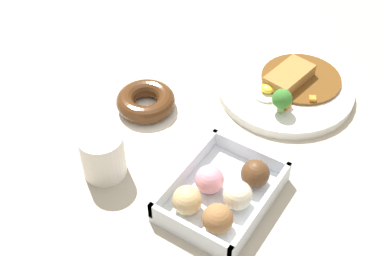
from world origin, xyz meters
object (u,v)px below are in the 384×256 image
(curry_plate, at_px, (288,88))
(coffee_mug, at_px, (103,155))
(donut_box, at_px, (222,194))
(chocolate_ring_donut, at_px, (146,102))

(curry_plate, height_order, coffee_mug, coffee_mug)
(donut_box, height_order, coffee_mug, coffee_mug)
(chocolate_ring_donut, xyz_separation_m, coffee_mug, (-0.17, -0.04, 0.02))
(donut_box, height_order, chocolate_ring_donut, donut_box)
(curry_plate, relative_size, coffee_mug, 3.25)
(curry_plate, height_order, chocolate_ring_donut, curry_plate)
(donut_box, bearing_deg, chocolate_ring_donut, 63.52)
(donut_box, bearing_deg, coffee_mug, 103.61)
(curry_plate, relative_size, chocolate_ring_donut, 1.92)
(chocolate_ring_donut, bearing_deg, curry_plate, -47.81)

